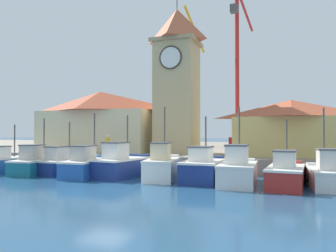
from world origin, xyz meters
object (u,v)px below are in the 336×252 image
object	(u,v)px
fishing_boat_mid_right	(163,166)
fishing_boat_right_inner	(204,168)
clock_tower	(177,77)
warehouse_right	(291,127)
fishing_boat_end_right	(326,175)
port_crane_far	(238,82)
fishing_boat_mid_left	(89,165)
warehouse_left	(100,121)
fishing_boat_far_left	(7,163)
port_crane_near	(185,95)
fishing_boat_center	(122,165)
fishing_boat_left_inner	(64,164)
dock_worker_near_tower	(107,144)
fishing_boat_left_outer	(38,163)
fishing_boat_right_outer	(238,171)
fishing_boat_far_right	(286,174)

from	to	relation	value
fishing_boat_mid_right	fishing_boat_right_inner	bearing A→B (deg)	2.79
clock_tower	warehouse_right	distance (m)	10.58
fishing_boat_end_right	port_crane_far	bearing A→B (deg)	107.92
fishing_boat_mid_left	warehouse_left	bearing A→B (deg)	117.59
fishing_boat_mid_right	fishing_boat_end_right	world-z (taller)	fishing_boat_mid_right
fishing_boat_far_left	port_crane_near	xyz separation A→B (m)	(7.09, 23.21, 7.29)
fishing_boat_center	fishing_boat_mid_right	size ratio (longest dim) A/B	1.03
warehouse_right	port_crane_near	xyz separation A→B (m)	(-13.14, 14.37, 4.56)
fishing_boat_left_inner	dock_worker_near_tower	bearing A→B (deg)	68.68
fishing_boat_center	port_crane_near	size ratio (longest dim) A/B	0.25
fishing_boat_mid_left	port_crane_far	bearing A→B (deg)	74.99
fishing_boat_mid_right	warehouse_right	world-z (taller)	warehouse_right
fishing_boat_far_left	port_crane_near	distance (m)	25.34
warehouse_left	port_crane_far	world-z (taller)	port_crane_far
fishing_boat_left_outer	fishing_boat_end_right	size ratio (longest dim) A/B	1.18
fishing_boat_left_inner	fishing_boat_center	distance (m)	4.94
fishing_boat_left_outer	clock_tower	world-z (taller)	clock_tower
fishing_boat_right_inner	fishing_boat_right_outer	size ratio (longest dim) A/B	0.99
fishing_boat_center	fishing_boat_end_right	world-z (taller)	fishing_boat_end_right
fishing_boat_mid_right	fishing_boat_far_right	world-z (taller)	fishing_boat_mid_right
fishing_boat_mid_left	fishing_boat_right_outer	xyz separation A→B (m)	(10.06, -0.29, 0.06)
fishing_boat_left_inner	warehouse_left	xyz separation A→B (m)	(-2.05, 8.31, 3.49)
fishing_boat_left_inner	fishing_boat_end_right	world-z (taller)	fishing_boat_end_right
fishing_boat_right_outer	fishing_boat_mid_left	bearing A→B (deg)	178.37
fishing_boat_end_right	port_crane_far	size ratio (longest dim) A/B	0.21
fishing_boat_right_inner	warehouse_right	size ratio (longest dim) A/B	0.51
clock_tower	warehouse_right	size ratio (longest dim) A/B	1.63
fishing_boat_left_outer	fishing_boat_mid_left	distance (m)	4.47
fishing_boat_mid_right	fishing_boat_far_left	bearing A→B (deg)	-178.58
fishing_boat_far_left	fishing_boat_center	xyz separation A→B (m)	(9.45, 0.48, 0.11)
fishing_boat_mid_right	port_crane_near	world-z (taller)	port_crane_near
fishing_boat_left_inner	warehouse_left	world-z (taller)	warehouse_left
fishing_boat_far_left	fishing_boat_far_right	world-z (taller)	fishing_boat_far_right
fishing_boat_mid_right	fishing_boat_right_inner	size ratio (longest dim) A/B	1.02
fishing_boat_left_outer	fishing_boat_center	xyz separation A→B (m)	(6.74, 0.24, 0.10)
fishing_boat_center	port_crane_far	distance (m)	26.48
fishing_boat_right_outer	clock_tower	size ratio (longest dim) A/B	0.32
fishing_boat_far_left	fishing_boat_mid_left	xyz separation A→B (m)	(7.18, 0.06, 0.03)
fishing_boat_mid_right	fishing_boat_far_right	distance (m)	7.37
fishing_boat_mid_left	clock_tower	distance (m)	11.72
fishing_boat_right_inner	fishing_boat_right_outer	xyz separation A→B (m)	(2.17, -0.66, 0.01)
fishing_boat_left_inner	fishing_boat_mid_left	distance (m)	2.75
clock_tower	port_crane_far	bearing A→B (deg)	79.04
fishing_boat_left_inner	fishing_boat_far_right	xyz separation A→B (m)	(15.28, -0.80, 0.03)
fishing_boat_mid_left	clock_tower	world-z (taller)	clock_tower
fishing_boat_right_inner	fishing_boat_right_outer	world-z (taller)	fishing_boat_right_outer
fishing_boat_left_inner	dock_worker_near_tower	size ratio (longest dim) A/B	2.73
fishing_boat_far_left	fishing_boat_mid_left	bearing A→B (deg)	0.51
fishing_boat_far_right	warehouse_left	distance (m)	19.89
clock_tower	port_crane_near	world-z (taller)	port_crane_near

